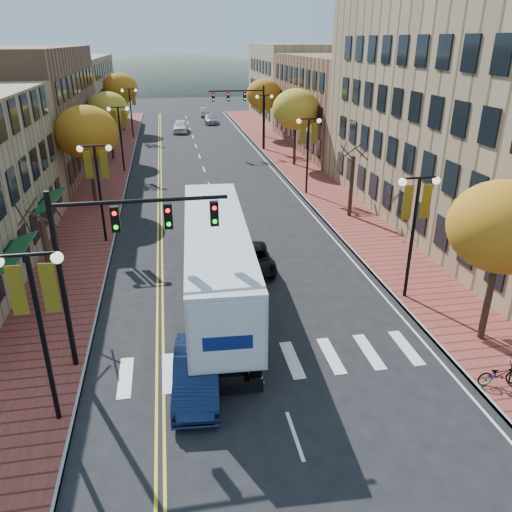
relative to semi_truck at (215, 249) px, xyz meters
name	(u,v)px	position (x,y,z in m)	size (l,w,h in m)	color
ground	(281,395)	(1.45, -7.99, -2.42)	(200.00, 200.00, 0.00)	black
sidewalk_left	(107,177)	(-7.55, 24.51, -2.34)	(4.00, 85.00, 0.15)	brown
sidewalk_right	(298,168)	(10.45, 24.51, -2.34)	(4.00, 85.00, 0.15)	brown
building_left_mid	(12,112)	(-15.55, 28.01, 3.08)	(12.00, 24.00, 11.00)	brown
building_left_far	(62,94)	(-15.55, 53.01, 2.33)	(12.00, 26.00, 9.50)	#9E8966
building_right_near	(509,109)	(19.95, 8.01, 5.08)	(15.00, 28.00, 15.00)	#997F5B
building_right_mid	(359,103)	(19.95, 34.01, 2.58)	(15.00, 24.00, 10.00)	brown
building_right_far	(308,83)	(19.95, 56.01, 3.08)	(15.00, 20.00, 11.00)	#9E8966
tree_left_a	(49,264)	(-7.55, 0.01, -0.17)	(0.28, 0.28, 4.20)	#382619
tree_left_b	(86,133)	(-7.55, 16.01, 3.03)	(4.48, 4.48, 7.21)	#382619
tree_left_c	(108,110)	(-7.55, 32.01, 2.64)	(4.16, 4.16, 6.69)	#382619
tree_left_d	(120,88)	(-7.55, 50.01, 3.18)	(4.61, 4.61, 7.42)	#382619
tree_right_a	(503,227)	(10.45, -5.99, 2.64)	(4.16, 4.16, 6.69)	#382619
tree_right_b	(351,186)	(10.45, 10.01, -0.17)	(0.28, 0.28, 4.20)	#382619
tree_right_c	(296,109)	(10.45, 26.01, 3.03)	(4.48, 4.48, 7.21)	#382619
tree_right_d	(264,94)	(10.45, 42.01, 2.87)	(4.35, 4.35, 7.00)	#382619
lamp_left_a	(37,308)	(-6.05, -7.99, 1.88)	(1.96, 0.36, 6.05)	black
lamp_left_b	(98,175)	(-6.05, 8.01, 1.88)	(1.96, 0.36, 6.05)	black
lamp_left_c	(120,127)	(-6.05, 26.01, 1.88)	(1.96, 0.36, 6.05)	black
lamp_left_d	(130,104)	(-6.05, 44.01, 1.88)	(1.96, 0.36, 6.05)	black
lamp_right_a	(415,215)	(8.95, -1.99, 1.88)	(1.96, 0.36, 6.05)	black
lamp_right_b	(308,141)	(8.95, 16.01, 1.88)	(1.96, 0.36, 6.05)	black
lamp_right_c	(264,111)	(8.95, 34.01, 1.88)	(1.96, 0.36, 6.05)	black
traffic_mast_near	(113,246)	(-4.03, -4.99, 2.50)	(6.10, 0.35, 7.00)	black
traffic_mast_far	(246,106)	(6.93, 34.01, 2.50)	(6.10, 0.34, 7.00)	black
semi_truck	(215,249)	(0.00, 0.00, 0.00)	(3.47, 16.66, 4.14)	black
navy_sedan	(196,373)	(-1.45, -7.18, -1.68)	(1.57, 4.50, 1.48)	#0D1936
black_suv	(254,259)	(2.32, 2.68, -1.83)	(1.95, 4.24, 1.18)	black
car_far_white	(180,126)	(0.06, 47.81, -1.61)	(1.90, 4.73, 1.61)	white
car_far_silver	(211,119)	(4.81, 54.75, -1.74)	(1.89, 4.66, 1.35)	#A2A3A9
car_far_oncoming	(205,112)	(4.53, 62.54, -1.72)	(1.49, 4.26, 1.40)	#B8B8C0
bicycle	(499,374)	(9.25, -8.92, -1.84)	(0.57, 1.63, 0.85)	gray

